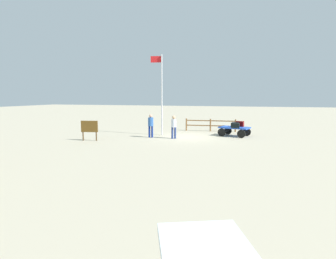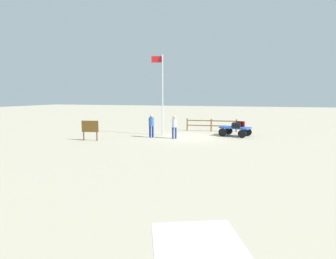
{
  "view_description": "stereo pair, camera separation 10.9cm",
  "coord_description": "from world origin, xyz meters",
  "px_view_note": "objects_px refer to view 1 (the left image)",
  "views": [
    {
      "loc": [
        -4.5,
        19.6,
        2.98
      ],
      "look_at": [
        -0.38,
        6.0,
        1.25
      ],
      "focal_mm": 29.87,
      "sensor_mm": 36.0,
      "label": 1
    },
    {
      "loc": [
        -4.6,
        19.57,
        2.98
      ],
      "look_at": [
        -0.38,
        6.0,
        1.25
      ],
      "focal_mm": 29.87,
      "sensor_mm": 36.0,
      "label": 2
    }
  ],
  "objects_px": {
    "luggage_cart": "(234,129)",
    "suitcase_dark": "(240,124)",
    "worker_trailing": "(174,125)",
    "flagpole": "(161,90)",
    "worker_lead": "(151,124)",
    "suitcase_maroon": "(236,125)",
    "signboard": "(89,128)",
    "suitcase_grey": "(235,125)"
  },
  "relations": [
    {
      "from": "luggage_cart",
      "to": "suitcase_dark",
      "type": "bearing_deg",
      "value": -135.78
    },
    {
      "from": "luggage_cart",
      "to": "worker_trailing",
      "type": "xyz_separation_m",
      "value": [
        3.95,
        2.47,
        0.44
      ]
    },
    {
      "from": "worker_trailing",
      "to": "flagpole",
      "type": "relative_size",
      "value": 0.27
    },
    {
      "from": "suitcase_dark",
      "to": "worker_trailing",
      "type": "relative_size",
      "value": 0.39
    },
    {
      "from": "luggage_cart",
      "to": "worker_trailing",
      "type": "relative_size",
      "value": 1.47
    },
    {
      "from": "suitcase_dark",
      "to": "worker_lead",
      "type": "distance_m",
      "value": 6.67
    },
    {
      "from": "suitcase_dark",
      "to": "worker_trailing",
      "type": "distance_m",
      "value": 5.18
    },
    {
      "from": "suitcase_maroon",
      "to": "flagpole",
      "type": "xyz_separation_m",
      "value": [
        5.42,
        1.25,
        2.55
      ]
    },
    {
      "from": "flagpole",
      "to": "signboard",
      "type": "relative_size",
      "value": 4.48
    },
    {
      "from": "suitcase_maroon",
      "to": "flagpole",
      "type": "distance_m",
      "value": 6.12
    },
    {
      "from": "luggage_cart",
      "to": "suitcase_dark",
      "type": "distance_m",
      "value": 0.66
    },
    {
      "from": "worker_lead",
      "to": "suitcase_maroon",
      "type": "bearing_deg",
      "value": -155.83
    },
    {
      "from": "worker_lead",
      "to": "worker_trailing",
      "type": "distance_m",
      "value": 1.72
    },
    {
      "from": "worker_trailing",
      "to": "suitcase_dark",
      "type": "bearing_deg",
      "value": -146.74
    },
    {
      "from": "suitcase_grey",
      "to": "worker_trailing",
      "type": "xyz_separation_m",
      "value": [
        4.06,
        1.82,
        0.08
      ]
    },
    {
      "from": "worker_trailing",
      "to": "suitcase_maroon",
      "type": "bearing_deg",
      "value": -147.0
    },
    {
      "from": "luggage_cart",
      "to": "suitcase_dark",
      "type": "relative_size",
      "value": 3.82
    },
    {
      "from": "suitcase_maroon",
      "to": "worker_trailing",
      "type": "distance_m",
      "value": 4.81
    },
    {
      "from": "worker_lead",
      "to": "flagpole",
      "type": "distance_m",
      "value": 2.78
    },
    {
      "from": "flagpole",
      "to": "signboard",
      "type": "bearing_deg",
      "value": 46.29
    },
    {
      "from": "suitcase_grey",
      "to": "worker_lead",
      "type": "bearing_deg",
      "value": 17.17
    },
    {
      "from": "suitcase_maroon",
      "to": "suitcase_grey",
      "type": "xyz_separation_m",
      "value": [
        -0.02,
        0.8,
        0.02
      ]
    },
    {
      "from": "flagpole",
      "to": "signboard",
      "type": "distance_m",
      "value": 5.94
    },
    {
      "from": "luggage_cart",
      "to": "worker_lead",
      "type": "xyz_separation_m",
      "value": [
        5.67,
        2.43,
        0.48
      ]
    },
    {
      "from": "suitcase_dark",
      "to": "worker_lead",
      "type": "height_order",
      "value": "worker_lead"
    },
    {
      "from": "luggage_cart",
      "to": "suitcase_maroon",
      "type": "bearing_deg",
      "value": -119.37
    },
    {
      "from": "luggage_cart",
      "to": "signboard",
      "type": "xyz_separation_m",
      "value": [
        9.05,
        4.98,
        0.37
      ]
    },
    {
      "from": "suitcase_grey",
      "to": "worker_trailing",
      "type": "height_order",
      "value": "worker_trailing"
    },
    {
      "from": "suitcase_maroon",
      "to": "worker_trailing",
      "type": "height_order",
      "value": "worker_trailing"
    },
    {
      "from": "worker_trailing",
      "to": "signboard",
      "type": "bearing_deg",
      "value": 26.21
    },
    {
      "from": "suitcase_maroon",
      "to": "worker_trailing",
      "type": "xyz_separation_m",
      "value": [
        4.04,
        2.62,
        0.1
      ]
    },
    {
      "from": "worker_trailing",
      "to": "signboard",
      "type": "relative_size",
      "value": 1.21
    },
    {
      "from": "suitcase_maroon",
      "to": "worker_trailing",
      "type": "bearing_deg",
      "value": 33.0
    },
    {
      "from": "suitcase_maroon",
      "to": "suitcase_dark",
      "type": "xyz_separation_m",
      "value": [
        -0.3,
        -0.22,
        0.04
      ]
    },
    {
      "from": "signboard",
      "to": "flagpole",
      "type": "bearing_deg",
      "value": -133.71
    },
    {
      "from": "suitcase_maroon",
      "to": "suitcase_grey",
      "type": "distance_m",
      "value": 0.8
    },
    {
      "from": "suitcase_maroon",
      "to": "suitcase_dark",
      "type": "height_order",
      "value": "suitcase_dark"
    },
    {
      "from": "suitcase_grey",
      "to": "signboard",
      "type": "bearing_deg",
      "value": 25.32
    },
    {
      "from": "suitcase_grey",
      "to": "worker_lead",
      "type": "relative_size",
      "value": 0.37
    },
    {
      "from": "worker_lead",
      "to": "flagpole",
      "type": "height_order",
      "value": "flagpole"
    },
    {
      "from": "luggage_cart",
      "to": "suitcase_grey",
      "type": "height_order",
      "value": "suitcase_grey"
    },
    {
      "from": "flagpole",
      "to": "worker_lead",
      "type": "bearing_deg",
      "value": 75.96
    }
  ]
}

